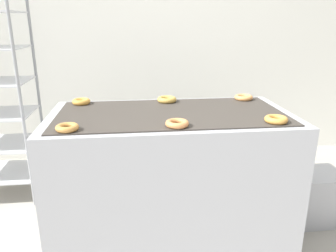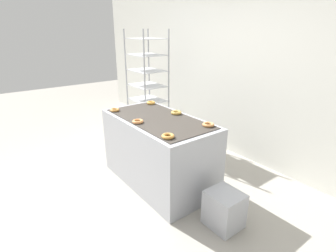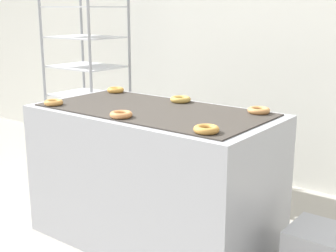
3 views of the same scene
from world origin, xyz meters
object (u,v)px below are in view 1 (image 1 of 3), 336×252
donut_far_left (81,101)px  glaze_bin (316,196)px  fryer_machine (171,176)px  donut_far_right (244,97)px  donut_near_left (67,128)px  donut_near_right (276,119)px  donut_far_center (167,99)px  donut_near_center (178,123)px

donut_far_left → glaze_bin: bearing=-8.3°
fryer_machine → donut_far_right: size_ratio=11.52×
fryer_machine → donut_near_left: (-0.58, -0.29, 0.45)m
donut_far_left → donut_far_right: bearing=0.1°
donut_near_right → donut_far_center: (-0.56, 0.55, 0.00)m
fryer_machine → donut_far_center: 0.53m
donut_far_center → fryer_machine: bearing=-91.3°
donut_near_center → donut_near_left: bearing=-179.5°
glaze_bin → donut_near_center: 1.33m
fryer_machine → glaze_bin: (1.09, 0.04, -0.25)m
donut_near_center → donut_far_left: (-0.59, 0.57, 0.00)m
fryer_machine → donut_far_left: 0.79m
donut_far_center → donut_near_left: bearing=-135.9°
donut_near_left → glaze_bin: bearing=11.2°
donut_near_right → glaze_bin: bearing=31.1°
donut_near_right → donut_near_left: bearing=-179.2°
donut_far_left → donut_far_right: 1.15m
donut_near_right → donut_far_center: bearing=135.2°
donut_near_center → donut_far_left: 0.82m
glaze_bin → donut_far_center: bearing=167.5°
glaze_bin → donut_far_center: size_ratio=2.80×
donut_near_right → donut_far_right: size_ratio=0.98×
glaze_bin → donut_near_left: 1.84m
donut_far_right → fryer_machine: bearing=-153.3°
donut_far_center → donut_near_right: bearing=-44.8°
glaze_bin → donut_far_right: donut_far_right is taller
donut_near_center → donut_far_right: bearing=45.3°
donut_near_left → donut_far_center: size_ratio=0.89×
donut_near_left → donut_far_left: bearing=90.5°
donut_near_center → donut_far_right: size_ratio=0.98×
donut_near_left → donut_far_right: bearing=26.7°
glaze_bin → donut_near_right: size_ratio=2.92×
donut_near_right → donut_far_left: bearing=154.1°
donut_near_left → donut_far_left: donut_far_left is taller
donut_near_right → donut_near_center: bearing=-179.0°
fryer_machine → donut_far_left: bearing=154.2°
donut_near_center → donut_far_center: size_ratio=0.95×
fryer_machine → donut_near_center: bearing=-89.5°
fryer_machine → donut_far_center: bearing=88.7°
donut_near_center → donut_near_right: (0.56, 0.01, 0.00)m
donut_far_center → donut_far_right: 0.56m
fryer_machine → glaze_bin: 1.11m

